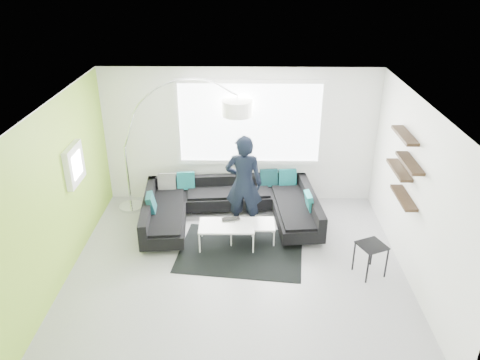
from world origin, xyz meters
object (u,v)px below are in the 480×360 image
coffee_table (240,233)px  side_table (370,259)px  arc_lamp (125,147)px  person (244,184)px  sectional_sofa (230,209)px  laptop (231,220)px

coffee_table → side_table: (2.13, -0.88, 0.07)m
coffee_table → arc_lamp: arc_lamp is taller
arc_lamp → coffee_table: bearing=-28.3°
arc_lamp → person: (2.32, -0.72, -0.41)m
coffee_table → side_table: side_table is taller
sectional_sofa → side_table: 2.78m
coffee_table → side_table: bearing=-23.4°
coffee_table → arc_lamp: bearing=150.4°
sectional_sofa → arc_lamp: arc_lamp is taller
sectional_sofa → coffee_table: sectional_sofa is taller
side_table → laptop: bearing=157.7°
coffee_table → arc_lamp: (-2.26, 1.24, 1.14)m
sectional_sofa → person: (0.26, -0.15, 0.63)m
person → laptop: size_ratio=5.16×
side_table → person: 2.57m
sectional_sofa → arc_lamp: (-2.07, 0.58, 1.04)m
coffee_table → person: person is taller
side_table → coffee_table: bearing=157.5°
person → laptop: 0.72m
arc_lamp → laptop: 2.59m
arc_lamp → side_table: 4.99m
coffee_table → laptop: size_ratio=3.48×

